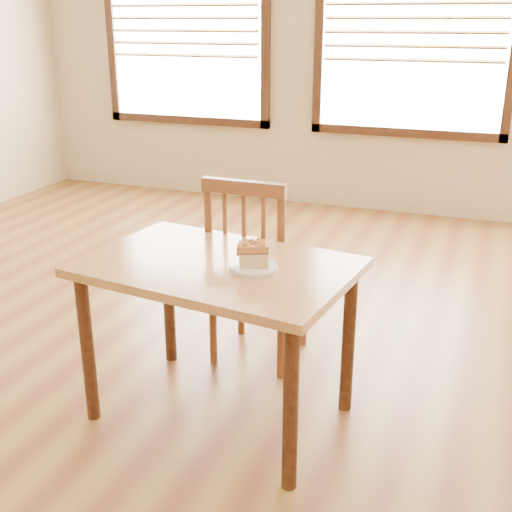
% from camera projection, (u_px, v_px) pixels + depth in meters
% --- Properties ---
extents(ground, '(8.00, 8.00, 0.00)m').
position_uv_depth(ground, '(179.00, 454.00, 2.71)').
color(ground, brown).
extents(window_left, '(1.76, 0.10, 1.96)m').
position_uv_depth(window_left, '(184.00, 10.00, 6.20)').
color(window_left, white).
rests_on(window_left, room_shell).
extents(window_right, '(1.76, 0.10, 1.96)m').
position_uv_depth(window_right, '(416.00, 9.00, 5.47)').
color(window_right, white).
rests_on(window_right, room_shell).
extents(cafe_table_main, '(1.22, 0.90, 0.75)m').
position_uv_depth(cafe_table_main, '(218.00, 286.00, 2.78)').
color(cafe_table_main, tan).
rests_on(cafe_table_main, ground).
extents(cafe_chair_main, '(0.47, 0.47, 1.03)m').
position_uv_depth(cafe_chair_main, '(257.00, 268.00, 3.31)').
color(cafe_chair_main, brown).
rests_on(cafe_chair_main, ground).
extents(plate, '(0.20, 0.20, 0.02)m').
position_uv_depth(plate, '(253.00, 268.00, 2.67)').
color(plate, white).
rests_on(plate, cafe_table_main).
extents(cake_slice, '(0.15, 0.13, 0.11)m').
position_uv_depth(cake_slice, '(253.00, 253.00, 2.65)').
color(cake_slice, '#F8D48C').
rests_on(cake_slice, plate).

